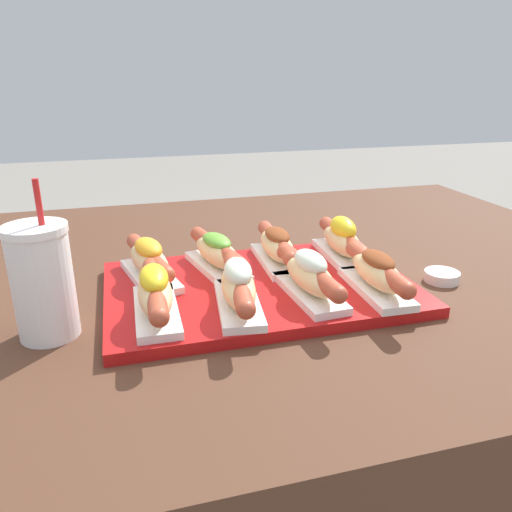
{
  "coord_description": "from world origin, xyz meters",
  "views": [
    {
      "loc": [
        -0.26,
        -0.85,
        1.09
      ],
      "look_at": [
        -0.05,
        -0.11,
        0.8
      ],
      "focal_mm": 35.0,
      "sensor_mm": 36.0,
      "label": 1
    }
  ],
  "objects": [
    {
      "name": "hot_dog_3",
      "position": [
        0.12,
        -0.21,
        0.79
      ],
      "size": [
        0.07,
        0.21,
        0.06
      ],
      "color": "white",
      "rests_on": "serving_tray"
    },
    {
      "name": "sauce_bowl",
      "position": [
        0.27,
        -0.17,
        0.75
      ],
      "size": [
        0.06,
        0.06,
        0.02
      ],
      "color": "white",
      "rests_on": "patio_table"
    },
    {
      "name": "hot_dog_1",
      "position": [
        -0.1,
        -0.21,
        0.8
      ],
      "size": [
        0.08,
        0.21,
        0.07
      ],
      "color": "white",
      "rests_on": "serving_tray"
    },
    {
      "name": "patio_table",
      "position": [
        0.0,
        0.0,
        0.37
      ],
      "size": [
        1.48,
        1.05,
        0.74
      ],
      "color": "#4C2D1E",
      "rests_on": "ground_plane"
    },
    {
      "name": "hot_dog_6",
      "position": [
        0.01,
        -0.05,
        0.79
      ],
      "size": [
        0.07,
        0.21,
        0.06
      ],
      "color": "white",
      "rests_on": "serving_tray"
    },
    {
      "name": "serving_tray",
      "position": [
        -0.05,
        -0.13,
        0.75
      ],
      "size": [
        0.49,
        0.33,
        0.02
      ],
      "color": "#B71414",
      "rests_on": "patio_table"
    },
    {
      "name": "hot_dog_4",
      "position": [
        -0.22,
        -0.06,
        0.8
      ],
      "size": [
        0.09,
        0.2,
        0.07
      ],
      "color": "white",
      "rests_on": "serving_tray"
    },
    {
      "name": "hot_dog_0",
      "position": [
        -0.22,
        -0.2,
        0.8
      ],
      "size": [
        0.06,
        0.21,
        0.07
      ],
      "color": "white",
      "rests_on": "serving_tray"
    },
    {
      "name": "hot_dog_7",
      "position": [
        0.13,
        -0.05,
        0.8
      ],
      "size": [
        0.07,
        0.21,
        0.08
      ],
      "color": "white",
      "rests_on": "serving_tray"
    },
    {
      "name": "hot_dog_5",
      "position": [
        -0.11,
        -0.05,
        0.79
      ],
      "size": [
        0.09,
        0.2,
        0.06
      ],
      "color": "white",
      "rests_on": "serving_tray"
    },
    {
      "name": "drink_cup",
      "position": [
        -0.37,
        -0.18,
        0.82
      ],
      "size": [
        0.08,
        0.08,
        0.22
      ],
      "color": "white",
      "rests_on": "patio_table"
    },
    {
      "name": "hot_dog_2",
      "position": [
        0.01,
        -0.2,
        0.8
      ],
      "size": [
        0.07,
        0.21,
        0.07
      ],
      "color": "white",
      "rests_on": "serving_tray"
    }
  ]
}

